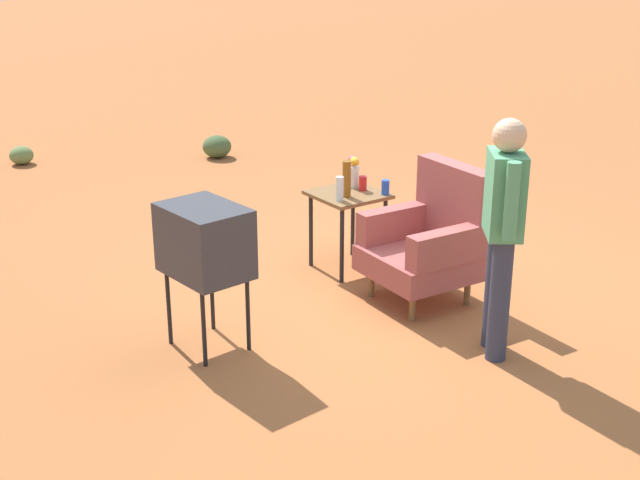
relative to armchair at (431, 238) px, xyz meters
name	(u,v)px	position (x,y,z in m)	size (l,w,h in m)	color
ground_plane	(397,290)	(-0.26, -0.11, -0.50)	(60.00, 60.00, 0.00)	#AD6033
armchair	(431,238)	(0.00, 0.00, 0.00)	(0.81, 0.82, 1.06)	brown
side_table	(348,205)	(-0.87, -0.16, 0.07)	(0.56, 0.56, 0.67)	black
tv_on_stand	(205,242)	(-0.24, -1.82, 0.28)	(0.64, 0.50, 1.03)	black
person_standing	(503,224)	(0.95, -0.25, 0.44)	(0.47, 0.39, 1.64)	#2D3347
bottle_tall_amber	(347,179)	(-0.79, -0.23, 0.33)	(0.07, 0.07, 0.30)	brown
bottle_short_clear	(340,189)	(-0.74, -0.34, 0.28)	(0.06, 0.06, 0.20)	silver
soda_can_blue	(385,187)	(-0.66, 0.07, 0.24)	(0.07, 0.07, 0.12)	blue
soda_can_red	(363,183)	(-0.86, -0.01, 0.24)	(0.07, 0.07, 0.12)	red
flower_vase	(354,170)	(-0.98, -0.02, 0.32)	(0.15, 0.09, 0.27)	silver
shrub_mid	(21,155)	(-5.89, -1.42, -0.39)	(0.29, 0.29, 0.22)	olive
shrub_far	(217,147)	(-4.80, 0.71, -0.36)	(0.36, 0.36, 0.28)	#475B33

